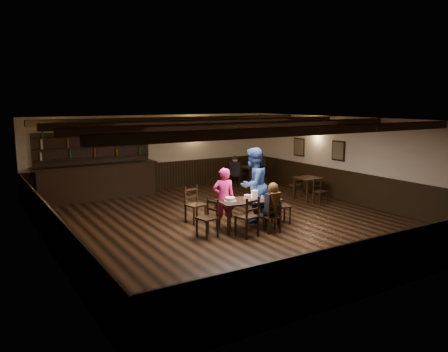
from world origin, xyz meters
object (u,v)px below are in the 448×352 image
chair_near_left (250,214)px  chair_near_right (273,215)px  man_blue (253,185)px  cake (230,199)px  dining_table (249,203)px  woman_pink (224,198)px  bar_counter (96,177)px

chair_near_left → chair_near_right: chair_near_left is taller
man_blue → cake: size_ratio=6.60×
man_blue → cake: man_blue is taller
chair_near_left → man_blue: bearing=51.6°
dining_table → chair_near_left: 0.74m
woman_pink → dining_table: bearing=160.0°
dining_table → bar_counter: (-2.30, 5.47, 0.06)m
chair_near_left → cake: bearing=97.6°
dining_table → bar_counter: bearing=112.8°
chair_near_right → bar_counter: 6.62m
dining_table → chair_near_right: size_ratio=2.09×
woman_pink → chair_near_right: bearing=146.7°
dining_table → chair_near_left: (-0.40, -0.61, -0.10)m
woman_pink → man_blue: size_ratio=0.78×
woman_pink → cake: 0.31m
chair_near_left → woman_pink: bearing=95.1°
man_blue → bar_counter: bar_counter is taller
woman_pink → bar_counter: 5.37m
chair_near_right → cake: size_ratio=2.59×
dining_table → chair_near_right: chair_near_right is taller
chair_near_right → chair_near_left: bearing=178.7°
man_blue → chair_near_left: bearing=31.9°
man_blue → cake: (-0.96, -0.39, -0.20)m
woman_pink → man_blue: 0.99m
dining_table → chair_near_left: chair_near_left is taller
chair_near_left → chair_near_right: size_ratio=1.26×
bar_counter → cake: bearing=-71.4°
chair_near_left → man_blue: (0.87, 1.10, 0.42)m
chair_near_right → man_blue: size_ratio=0.39×
man_blue → cake: bearing=2.5°
cake → bar_counter: size_ratio=0.08×
woman_pink → man_blue: man_blue is taller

